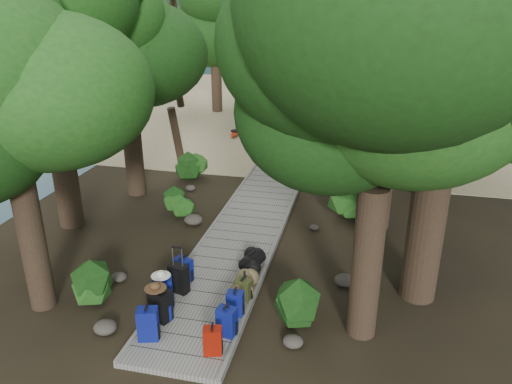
% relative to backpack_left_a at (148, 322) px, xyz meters
% --- Properties ---
extents(ground, '(120.00, 120.00, 0.00)m').
position_rel_backpack_left_a_xyz_m(ground, '(0.65, 4.23, -0.48)').
color(ground, black).
rests_on(ground, ground).
extents(sand_beach, '(40.00, 22.00, 0.02)m').
position_rel_backpack_left_a_xyz_m(sand_beach, '(0.65, 20.23, -0.47)').
color(sand_beach, tan).
rests_on(sand_beach, ground).
extents(distant_hill, '(32.00, 16.00, 12.00)m').
position_rel_backpack_left_a_xyz_m(distant_hill, '(-39.35, 52.23, -0.48)').
color(distant_hill, black).
rests_on(distant_hill, ground).
extents(boardwalk, '(2.00, 12.00, 0.12)m').
position_rel_backpack_left_a_xyz_m(boardwalk, '(0.65, 5.23, -0.42)').
color(boardwalk, gray).
rests_on(boardwalk, ground).
extents(backpack_left_a, '(0.45, 0.37, 0.73)m').
position_rel_backpack_left_a_xyz_m(backpack_left_a, '(0.00, 0.00, 0.00)').
color(backpack_left_a, '#0D0A7B').
rests_on(backpack_left_a, boardwalk).
extents(backpack_left_b, '(0.48, 0.41, 0.76)m').
position_rel_backpack_left_a_xyz_m(backpack_left_b, '(-0.01, 0.61, 0.02)').
color(backpack_left_b, black).
rests_on(backpack_left_b, boardwalk).
extents(backpack_left_c, '(0.47, 0.41, 0.74)m').
position_rel_backpack_left_a_xyz_m(backpack_left_c, '(-0.14, 1.06, 0.01)').
color(backpack_left_c, '#0D0A7B').
rests_on(backpack_left_c, boardwalk).
extents(backpack_left_d, '(0.47, 0.42, 0.60)m').
position_rel_backpack_left_a_xyz_m(backpack_left_d, '(-0.09, 2.09, -0.06)').
color(backpack_left_d, '#0D0A7B').
rests_on(backpack_left_d, boardwalk).
extents(backpack_right_a, '(0.38, 0.31, 0.59)m').
position_rel_backpack_left_a_xyz_m(backpack_right_a, '(1.31, -0.12, -0.07)').
color(backpack_right_a, '#980A03').
rests_on(backpack_right_a, boardwalk).
extents(backpack_right_b, '(0.40, 0.32, 0.65)m').
position_rel_backpack_left_a_xyz_m(backpack_right_b, '(1.42, 0.45, -0.04)').
color(backpack_right_b, '#0D0A7B').
rests_on(backpack_right_b, boardwalk).
extents(backpack_right_c, '(0.35, 0.26, 0.58)m').
position_rel_backpack_left_a_xyz_m(backpack_right_c, '(1.40, 1.11, -0.07)').
color(backpack_right_c, '#0D0A7B').
rests_on(backpack_right_c, boardwalk).
extents(backpack_right_d, '(0.39, 0.33, 0.52)m').
position_rel_backpack_left_a_xyz_m(backpack_right_d, '(1.43, 1.68, -0.10)').
color(backpack_right_d, '#2E3816').
rests_on(backpack_right_d, boardwalk).
extents(duffel_right_khaki, '(0.52, 0.68, 0.41)m').
position_rel_backpack_left_a_xyz_m(duffel_right_khaki, '(1.38, 1.93, -0.16)').
color(duffel_right_khaki, brown).
rests_on(duffel_right_khaki, boardwalk).
extents(duffel_right_black, '(0.56, 0.72, 0.40)m').
position_rel_backpack_left_a_xyz_m(duffel_right_black, '(1.32, 2.96, -0.16)').
color(duffel_right_black, black).
rests_on(duffel_right_black, boardwalk).
extents(suitcase_on_boardwalk, '(0.47, 0.34, 0.65)m').
position_rel_backpack_left_a_xyz_m(suitcase_on_boardwalk, '(-0.02, 1.63, -0.04)').
color(suitcase_on_boardwalk, black).
rests_on(suitcase_on_boardwalk, boardwalk).
extents(lone_suitcase_on_sand, '(0.46, 0.29, 0.68)m').
position_rel_backpack_left_a_xyz_m(lone_suitcase_on_sand, '(1.12, 12.30, -0.12)').
color(lone_suitcase_on_sand, black).
rests_on(lone_suitcase_on_sand, sand_beach).
extents(hat_brown, '(0.44, 0.44, 0.13)m').
position_rel_backpack_left_a_xyz_m(hat_brown, '(-0.05, 0.55, 0.46)').
color(hat_brown, '#51351E').
rests_on(hat_brown, backpack_left_b).
extents(hat_white, '(0.40, 0.40, 0.13)m').
position_rel_backpack_left_a_xyz_m(hat_white, '(-0.15, 1.03, 0.44)').
color(hat_white, silver).
rests_on(hat_white, backpack_left_c).
extents(kayak, '(0.97, 2.97, 0.29)m').
position_rel_backpack_left_a_xyz_m(kayak, '(-2.28, 14.55, -0.32)').
color(kayak, '#B8280F').
rests_on(kayak, sand_beach).
extents(sun_lounger, '(1.08, 1.81, 0.56)m').
position_rel_backpack_left_a_xyz_m(sun_lounger, '(4.22, 14.59, -0.18)').
color(sun_lounger, silver).
rests_on(sun_lounger, sand_beach).
extents(tree_right_a, '(4.82, 4.82, 8.04)m').
position_rel_backpack_left_a_xyz_m(tree_right_a, '(3.92, 1.27, 3.54)').
color(tree_right_a, '#14330E').
rests_on(tree_right_a, ground).
extents(tree_right_b, '(6.05, 6.05, 10.80)m').
position_rel_backpack_left_a_xyz_m(tree_right_b, '(5.08, 2.83, 4.92)').
color(tree_right_b, '#14330E').
rests_on(tree_right_b, ground).
extents(tree_right_c, '(4.71, 4.71, 8.15)m').
position_rel_backpack_left_a_xyz_m(tree_right_c, '(4.24, 6.22, 3.59)').
color(tree_right_c, '#14330E').
rests_on(tree_right_c, ground).
extents(tree_right_d, '(6.32, 6.32, 11.58)m').
position_rel_backpack_left_a_xyz_m(tree_right_d, '(5.94, 8.37, 5.31)').
color(tree_right_d, '#14330E').
rests_on(tree_right_d, ground).
extents(tree_right_e, '(5.02, 5.02, 9.03)m').
position_rel_backpack_left_a_xyz_m(tree_right_e, '(4.46, 11.19, 4.03)').
color(tree_right_e, '#14330E').
rests_on(tree_right_e, ground).
extents(tree_right_f, '(5.22, 5.22, 9.32)m').
position_rel_backpack_left_a_xyz_m(tree_right_f, '(7.18, 13.45, 4.18)').
color(tree_right_f, '#14330E').
rests_on(tree_right_f, ground).
extents(tree_left_a, '(4.45, 4.45, 7.42)m').
position_rel_backpack_left_a_xyz_m(tree_left_a, '(-2.74, 0.66, 3.23)').
color(tree_left_a, '#14330E').
rests_on(tree_left_a, ground).
extents(tree_left_b, '(5.34, 5.34, 9.61)m').
position_rel_backpack_left_a_xyz_m(tree_left_b, '(-4.36, 4.36, 4.32)').
color(tree_left_b, '#14330E').
rests_on(tree_left_b, ground).
extents(tree_left_c, '(4.89, 4.89, 8.50)m').
position_rel_backpack_left_a_xyz_m(tree_left_c, '(-3.58, 6.98, 3.77)').
color(tree_left_c, '#14330E').
rests_on(tree_left_c, ground).
extents(tree_back_a, '(4.54, 4.54, 7.86)m').
position_rel_backpack_left_a_xyz_m(tree_back_a, '(-1.01, 19.89, 3.45)').
color(tree_back_a, '#14330E').
rests_on(tree_back_a, ground).
extents(tree_back_b, '(5.66, 5.66, 10.10)m').
position_rel_backpack_left_a_xyz_m(tree_back_b, '(2.47, 19.65, 4.57)').
color(tree_back_b, '#14330E').
rests_on(tree_back_b, ground).
extents(tree_back_c, '(4.73, 4.73, 8.51)m').
position_rel_backpack_left_a_xyz_m(tree_back_c, '(6.15, 20.21, 3.77)').
color(tree_back_c, '#14330E').
rests_on(tree_back_c, ground).
extents(tree_back_d, '(4.85, 4.85, 8.08)m').
position_rel_backpack_left_a_xyz_m(tree_back_d, '(-4.54, 19.10, 3.56)').
color(tree_back_d, '#14330E').
rests_on(tree_back_d, ground).
extents(palm_right_a, '(4.44, 4.44, 7.57)m').
position_rel_backpack_left_a_xyz_m(palm_right_a, '(3.81, 9.59, 3.30)').
color(palm_right_a, '#164413').
rests_on(palm_right_a, ground).
extents(palm_right_b, '(4.69, 4.69, 9.06)m').
position_rel_backpack_left_a_xyz_m(palm_right_b, '(5.57, 15.78, 4.05)').
color(palm_right_b, '#164413').
rests_on(palm_right_b, ground).
extents(palm_right_c, '(3.94, 3.94, 6.27)m').
position_rel_backpack_left_a_xyz_m(palm_right_c, '(3.05, 16.97, 2.65)').
color(palm_right_c, '#164413').
rests_on(palm_right_c, ground).
extents(palm_left_a, '(4.18, 4.18, 6.66)m').
position_rel_backpack_left_a_xyz_m(palm_left_a, '(-3.55, 10.30, 2.84)').
color(palm_left_a, '#164413').
rests_on(palm_left_a, ground).
extents(rock_left_a, '(0.47, 0.42, 0.26)m').
position_rel_backpack_left_a_xyz_m(rock_left_a, '(-0.98, 0.10, -0.35)').
color(rock_left_a, '#4C473F').
rests_on(rock_left_a, ground).
extents(rock_left_b, '(0.36, 0.33, 0.20)m').
position_rel_backpack_left_a_xyz_m(rock_left_b, '(-1.62, 1.89, -0.38)').
color(rock_left_b, '#4C473F').
rests_on(rock_left_b, ground).
extents(rock_left_c, '(0.54, 0.48, 0.30)m').
position_rel_backpack_left_a_xyz_m(rock_left_c, '(-0.95, 5.15, -0.34)').
color(rock_left_c, '#4C473F').
rests_on(rock_left_c, ground).
extents(rock_left_d, '(0.34, 0.30, 0.19)m').
position_rel_backpack_left_a_xyz_m(rock_left_d, '(-1.93, 7.60, -0.39)').
color(rock_left_d, '#4C473F').
rests_on(rock_left_d, ground).
extents(rock_right_a, '(0.40, 0.36, 0.22)m').
position_rel_backpack_left_a_xyz_m(rock_right_a, '(2.68, 0.54, -0.37)').
color(rock_right_a, '#4C473F').
rests_on(rock_right_a, ground).
extents(rock_right_b, '(0.49, 0.44, 0.27)m').
position_rel_backpack_left_a_xyz_m(rock_right_b, '(3.51, 2.88, -0.35)').
color(rock_right_b, '#4C473F').
rests_on(rock_right_b, ground).
extents(rock_right_c, '(0.27, 0.25, 0.15)m').
position_rel_backpack_left_a_xyz_m(rock_right_c, '(2.48, 5.57, -0.41)').
color(rock_right_c, '#4C473F').
rests_on(rock_right_c, ground).
extents(rock_right_d, '(0.57, 0.52, 0.32)m').
position_rel_backpack_left_a_xyz_m(rock_right_d, '(3.76, 8.04, -0.32)').
color(rock_right_d, '#4C473F').
rests_on(rock_right_d, ground).
extents(shrub_left_a, '(1.09, 1.09, 0.98)m').
position_rel_backpack_left_a_xyz_m(shrub_left_a, '(-1.67, 1.11, 0.01)').
color(shrub_left_a, '#184D17').
rests_on(shrub_left_a, ground).
extents(shrub_left_b, '(0.87, 0.87, 0.78)m').
position_rel_backpack_left_a_xyz_m(shrub_left_b, '(-1.58, 5.72, -0.09)').
color(shrub_left_b, '#184D17').
rests_on(shrub_left_b, ground).
extents(shrub_left_c, '(1.07, 1.07, 0.96)m').
position_rel_backpack_left_a_xyz_m(shrub_left_c, '(-2.17, 8.76, -0.00)').
color(shrub_left_c, '#184D17').
rests_on(shrub_left_c, ground).
extents(shrub_right_a, '(1.09, 1.09, 0.98)m').
position_rel_backpack_left_a_xyz_m(shrub_right_a, '(2.73, 1.23, 0.01)').
color(shrub_right_a, '#184D17').
rests_on(shrub_right_a, ground).
extents(shrub_right_b, '(1.24, 1.24, 1.12)m').
position_rel_backpack_left_a_xyz_m(shrub_right_b, '(3.45, 6.41, 0.08)').
color(shrub_right_b, '#184D17').
rests_on(shrub_right_b, ground).
extents(shrub_right_c, '(0.84, 0.84, 0.76)m').
position_rel_backpack_left_a_xyz_m(shrub_right_c, '(2.36, 10.16, -0.10)').
color(shrub_right_c, '#184D17').
rests_on(shrub_right_c, ground).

